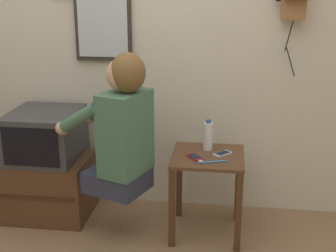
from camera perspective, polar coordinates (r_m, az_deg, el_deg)
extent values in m
cube|color=beige|center=(3.38, -2.80, 10.90)|extent=(6.80, 0.05, 2.55)
cube|color=#51331E|center=(3.07, 4.88, -3.74)|extent=(0.47, 0.46, 0.02)
cube|color=#452B1A|center=(3.02, 0.49, -9.98)|extent=(0.04, 0.04, 0.54)
cube|color=#452B1A|center=(3.00, 8.59, -10.37)|extent=(0.04, 0.04, 0.54)
cube|color=#452B1A|center=(3.39, 1.38, -6.76)|extent=(0.04, 0.04, 0.54)
cube|color=#452B1A|center=(3.37, 8.53, -7.09)|extent=(0.04, 0.04, 0.54)
cube|color=#2D3347|center=(3.10, -6.16, -6.50)|extent=(0.45, 0.43, 0.14)
cube|color=#426B51|center=(2.94, -5.21, -0.84)|extent=(0.33, 0.40, 0.53)
sphere|color=tan|center=(2.84, -5.42, 6.26)|extent=(0.21, 0.21, 0.21)
ellipsoid|color=brown|center=(2.83, -4.97, 6.47)|extent=(0.28, 0.29, 0.25)
cylinder|color=#426B51|center=(2.94, -10.86, 0.93)|extent=(0.32, 0.18, 0.24)
cylinder|color=#426B51|center=(3.16, -7.58, 2.27)|extent=(0.32, 0.18, 0.24)
sphere|color=tan|center=(3.05, -12.79, -0.28)|extent=(0.09, 0.09, 0.09)
sphere|color=tan|center=(3.27, -9.49, 1.10)|extent=(0.09, 0.09, 0.09)
cube|color=#51331E|center=(3.55, -14.45, -7.07)|extent=(0.62, 0.48, 0.44)
cube|color=#392315|center=(3.34, -16.01, -8.41)|extent=(0.56, 0.01, 0.02)
cube|color=#38383A|center=(3.42, -14.73, -1.04)|extent=(0.47, 0.51, 0.34)
cube|color=black|center=(3.19, -16.45, -2.52)|extent=(0.38, 0.01, 0.27)
cylinder|color=black|center=(3.24, 14.56, 10.67)|extent=(0.04, 0.04, 0.22)
cylinder|color=black|center=(3.28, 14.71, 7.54)|extent=(0.07, 0.06, 0.19)
cube|color=#2D2823|center=(3.39, -7.94, 12.69)|extent=(0.40, 0.03, 0.57)
cube|color=#B2BCC6|center=(3.38, -8.02, 12.67)|extent=(0.36, 0.01, 0.51)
cube|color=maroon|center=(3.02, 3.27, -3.78)|extent=(0.12, 0.14, 0.01)
cube|color=black|center=(3.01, 3.27, -3.67)|extent=(0.10, 0.11, 0.00)
cube|color=silver|center=(3.09, 6.65, -3.37)|extent=(0.13, 0.13, 0.01)
cube|color=black|center=(3.08, 6.66, -3.27)|extent=(0.10, 0.11, 0.00)
cylinder|color=silver|center=(3.13, 4.91, -1.26)|extent=(0.06, 0.06, 0.19)
cylinder|color=#2D4C8C|center=(3.10, 4.96, 0.57)|extent=(0.03, 0.03, 0.02)
cylinder|color=#338CD8|center=(2.95, 5.44, -4.38)|extent=(0.17, 0.07, 0.01)
cube|color=white|center=(2.92, 3.98, -4.30)|extent=(0.03, 0.02, 0.01)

